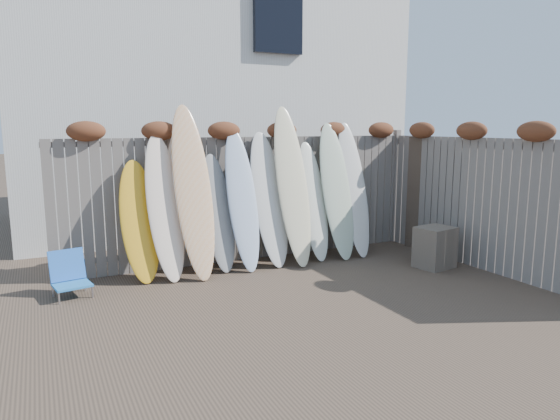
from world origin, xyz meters
name	(u,v)px	position (x,y,z in m)	size (l,w,h in m)	color
ground	(323,305)	(0.00, 0.00, 0.00)	(80.00, 80.00, 0.00)	#493A2D
back_fence	(251,188)	(0.06, 2.39, 1.18)	(6.05, 0.28, 2.24)	slate
right_fence	(487,195)	(2.99, 0.25, 1.14)	(0.28, 4.40, 2.24)	slate
house	(200,81)	(0.50, 6.50, 3.20)	(8.50, 5.50, 6.33)	silver
beach_chair	(70,275)	(-2.77, 1.74, 0.27)	(0.51, 0.54, 0.58)	#287BC9
wooden_crate	(435,247)	(2.41, 0.66, 0.32)	(0.54, 0.45, 0.64)	#453E34
lattice_panel	(440,196)	(3.11, 1.33, 0.99)	(0.06, 1.32, 1.99)	brown
surfboard_0	(140,221)	(-1.80, 2.00, 0.85)	(0.53, 0.07, 1.77)	gold
surfboard_1	(165,207)	(-1.45, 1.95, 1.03)	(0.50, 0.07, 2.15)	#FFE6CF
surfboard_2	(193,191)	(-1.05, 1.91, 1.25)	(0.55, 0.07, 2.60)	#FFD177
surfboard_3	(218,213)	(-0.63, 2.03, 0.88)	(0.47, 0.07, 1.83)	gray
surfboard_4	(242,200)	(-0.27, 1.95, 1.07)	(0.46, 0.07, 2.22)	#AFC4E3
surfboard_5	(269,199)	(0.19, 1.98, 1.05)	(0.55, 0.07, 2.18)	silver
surfboard_6	(292,185)	(0.56, 1.91, 1.25)	(0.52, 0.07, 2.60)	beige
surfboard_7	(313,201)	(0.99, 1.98, 0.96)	(0.45, 0.07, 2.00)	white
surfboard_8	(337,190)	(1.40, 1.92, 1.12)	(0.53, 0.07, 2.32)	beige
surfboard_9	(354,189)	(1.75, 1.94, 1.12)	(0.47, 0.07, 2.33)	silver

